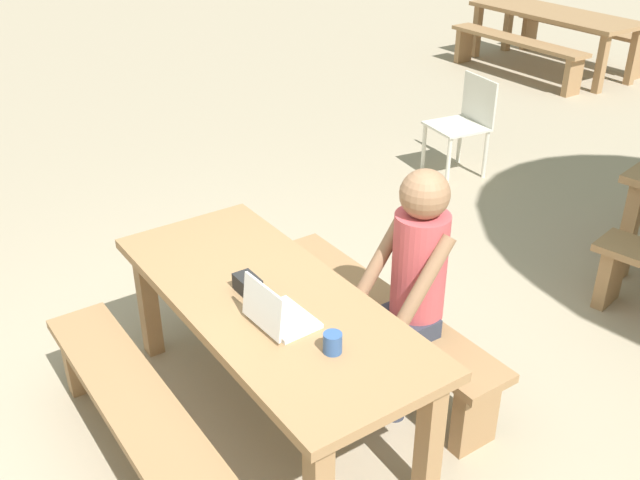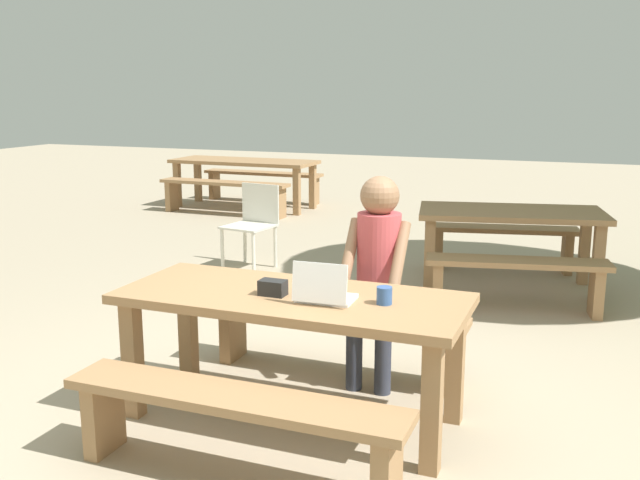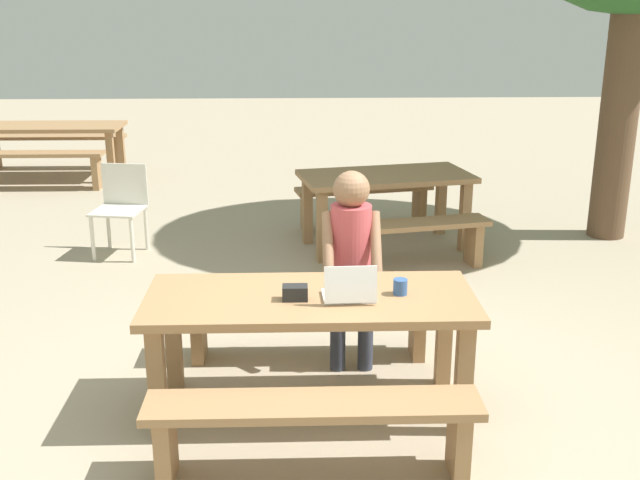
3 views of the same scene
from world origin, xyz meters
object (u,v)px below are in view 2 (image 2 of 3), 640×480
at_px(laptop, 324,292).
at_px(plastic_chair, 253,223).
at_px(coffee_mug, 384,295).
at_px(picnic_table_mid, 511,223).
at_px(picnic_table_front, 292,313).
at_px(small_pouch, 273,288).
at_px(person_seated, 377,265).
at_px(picnic_table_rear, 244,166).

relative_size(laptop, plastic_chair, 0.36).
xyz_separation_m(coffee_mug, picnic_table_mid, (0.27, 3.08, -0.15)).
relative_size(picnic_table_front, small_pouch, 13.26).
height_order(person_seated, picnic_table_mid, person_seated).
xyz_separation_m(small_pouch, plastic_chair, (-1.64, 3.04, -0.30)).
distance_m(coffee_mug, picnic_table_rear, 7.40).
height_order(laptop, picnic_table_rear, laptop).
relative_size(coffee_mug, picnic_table_mid, 0.05).
height_order(picnic_table_front, coffee_mug, coffee_mug).
relative_size(person_seated, picnic_table_rear, 0.59).
xyz_separation_m(laptop, person_seated, (0.06, 0.73, -0.02)).
xyz_separation_m(small_pouch, coffee_mug, (0.60, 0.06, 0.00)).
bearing_deg(picnic_table_front, small_pouch, -145.67).
xyz_separation_m(laptop, plastic_chair, (-1.94, 3.07, -0.31)).
bearing_deg(picnic_table_mid, laptop, -111.94).
bearing_deg(picnic_table_front, person_seated, 66.69).
xyz_separation_m(plastic_chair, picnic_table_mid, (2.51, 0.10, 0.15)).
relative_size(coffee_mug, plastic_chair, 0.11).
height_order(picnic_table_front, laptop, laptop).
bearing_deg(plastic_chair, laptop, -48.74).
bearing_deg(picnic_table_front, picnic_table_rear, 119.26).
height_order(coffee_mug, picnic_table_rear, coffee_mug).
relative_size(coffee_mug, picnic_table_rear, 0.04).
xyz_separation_m(picnic_table_front, small_pouch, (-0.08, -0.06, 0.15)).
height_order(plastic_chair, picnic_table_rear, plastic_chair).
distance_m(small_pouch, coffee_mug, 0.60).
bearing_deg(picnic_table_mid, picnic_table_rear, 131.87).
distance_m(person_seated, plastic_chair, 3.09).
distance_m(coffee_mug, picnic_table_mid, 3.09).
distance_m(picnic_table_front, coffee_mug, 0.53).
xyz_separation_m(person_seated, picnic_table_mid, (0.51, 2.44, -0.14)).
distance_m(laptop, small_pouch, 0.30).
relative_size(laptop, picnic_table_mid, 0.17).
bearing_deg(picnic_table_rear, coffee_mug, -56.95).
relative_size(small_pouch, plastic_chair, 0.17).
height_order(picnic_table_front, person_seated, person_seated).
height_order(laptop, plastic_chair, laptop).
height_order(picnic_table_front, small_pouch, small_pouch).
bearing_deg(picnic_table_mid, small_pouch, -117.20).
distance_m(picnic_table_front, picnic_table_rear, 7.14).
relative_size(picnic_table_front, person_seated, 1.46).
xyz_separation_m(coffee_mug, plastic_chair, (-2.24, 2.98, -0.30)).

